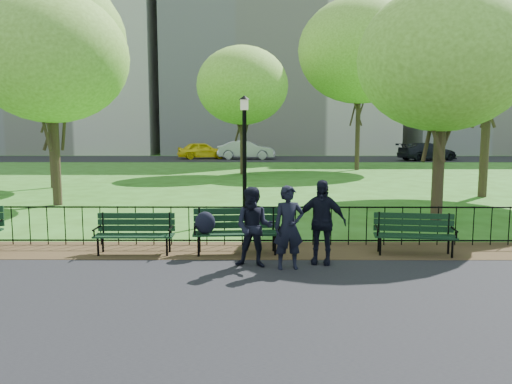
{
  "coord_description": "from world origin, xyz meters",
  "views": [
    {
      "loc": [
        -0.23,
        -9.03,
        2.62
      ],
      "look_at": [
        -0.29,
        1.5,
        1.29
      ],
      "focal_mm": 35.0,
      "sensor_mm": 36.0,
      "label": 1
    }
  ],
  "objects_px": {
    "park_bench_main": "(223,224)",
    "person_left": "(289,228)",
    "tree_mid_w": "(47,38)",
    "taxi": "(202,150)",
    "tree_near_w": "(51,57)",
    "park_bench_left_a": "(135,229)",
    "tree_near_e": "(443,59)",
    "lamppost": "(244,153)",
    "sedan_dark": "(427,152)",
    "park_bench_right_a": "(414,229)",
    "tree_mid_e": "(493,8)",
    "tree_far_e": "(360,51)",
    "sedan_silver": "(247,150)",
    "tree_far_c": "(242,86)",
    "person_right": "(321,222)",
    "person_mid": "(254,227)"
  },
  "relations": [
    {
      "from": "tree_mid_e",
      "to": "tree_mid_w",
      "type": "relative_size",
      "value": 1.08
    },
    {
      "from": "tree_near_w",
      "to": "taxi",
      "type": "relative_size",
      "value": 1.66
    },
    {
      "from": "tree_near_w",
      "to": "tree_far_c",
      "type": "distance_m",
      "value": 13.37
    },
    {
      "from": "tree_near_e",
      "to": "person_mid",
      "type": "bearing_deg",
      "value": -137.29
    },
    {
      "from": "park_bench_right_a",
      "to": "tree_near_e",
      "type": "height_order",
      "value": "tree_near_e"
    },
    {
      "from": "lamppost",
      "to": "taxi",
      "type": "bearing_deg",
      "value": 98.7
    },
    {
      "from": "person_left",
      "to": "sedan_dark",
      "type": "relative_size",
      "value": 0.31
    },
    {
      "from": "tree_far_e",
      "to": "person_mid",
      "type": "bearing_deg",
      "value": -105.69
    },
    {
      "from": "tree_far_e",
      "to": "sedan_silver",
      "type": "height_order",
      "value": "tree_far_e"
    },
    {
      "from": "tree_mid_w",
      "to": "tree_far_e",
      "type": "relative_size",
      "value": 0.87
    },
    {
      "from": "park_bench_main",
      "to": "lamppost",
      "type": "relative_size",
      "value": 0.52
    },
    {
      "from": "lamppost",
      "to": "sedan_silver",
      "type": "xyz_separation_m",
      "value": [
        -0.64,
        29.13,
        -1.11
      ]
    },
    {
      "from": "park_bench_right_a",
      "to": "tree_far_e",
      "type": "xyz_separation_m",
      "value": [
        3.1,
        21.94,
        6.97
      ]
    },
    {
      "from": "tree_mid_w",
      "to": "person_left",
      "type": "height_order",
      "value": "tree_mid_w"
    },
    {
      "from": "tree_mid_e",
      "to": "tree_near_e",
      "type": "bearing_deg",
      "value": -124.68
    },
    {
      "from": "person_left",
      "to": "taxi",
      "type": "distance_m",
      "value": 35.34
    },
    {
      "from": "lamppost",
      "to": "tree_near_e",
      "type": "xyz_separation_m",
      "value": [
        5.46,
        -0.28,
        2.58
      ]
    },
    {
      "from": "lamppost",
      "to": "tree_near_w",
      "type": "xyz_separation_m",
      "value": [
        -6.58,
        2.81,
        3.07
      ]
    },
    {
      "from": "park_bench_main",
      "to": "tree_far_e",
      "type": "relative_size",
      "value": 0.17
    },
    {
      "from": "tree_near_w",
      "to": "park_bench_left_a",
      "type": "bearing_deg",
      "value": -57.27
    },
    {
      "from": "tree_mid_w",
      "to": "taxi",
      "type": "xyz_separation_m",
      "value": [
        4.25,
        21.78,
        -5.77
      ]
    },
    {
      "from": "tree_far_c",
      "to": "tree_near_e",
      "type": "bearing_deg",
      "value": -68.26
    },
    {
      "from": "tree_near_w",
      "to": "tree_mid_e",
      "type": "height_order",
      "value": "tree_mid_e"
    },
    {
      "from": "tree_mid_e",
      "to": "person_left",
      "type": "bearing_deg",
      "value": -128.73
    },
    {
      "from": "tree_mid_e",
      "to": "sedan_silver",
      "type": "relative_size",
      "value": 2.05
    },
    {
      "from": "park_bench_right_a",
      "to": "person_mid",
      "type": "distance_m",
      "value": 3.5
    },
    {
      "from": "tree_mid_w",
      "to": "sedan_silver",
      "type": "bearing_deg",
      "value": 68.91
    },
    {
      "from": "tree_near_w",
      "to": "tree_far_e",
      "type": "bearing_deg",
      "value": 48.55
    },
    {
      "from": "tree_far_e",
      "to": "sedan_silver",
      "type": "relative_size",
      "value": 2.18
    },
    {
      "from": "person_mid",
      "to": "sedan_dark",
      "type": "bearing_deg",
      "value": 76.63
    },
    {
      "from": "park_bench_right_a",
      "to": "sedan_dark",
      "type": "height_order",
      "value": "sedan_dark"
    },
    {
      "from": "park_bench_right_a",
      "to": "person_left",
      "type": "bearing_deg",
      "value": -149.53
    },
    {
      "from": "park_bench_main",
      "to": "tree_near_e",
      "type": "height_order",
      "value": "tree_near_e"
    },
    {
      "from": "lamppost",
      "to": "tree_far_c",
      "type": "distance_m",
      "value": 15.08
    },
    {
      "from": "park_bench_right_a",
      "to": "person_right",
      "type": "relative_size",
      "value": 1.03
    },
    {
      "from": "park_bench_left_a",
      "to": "sedan_dark",
      "type": "xyz_separation_m",
      "value": [
        16.74,
        31.6,
        0.22
      ]
    },
    {
      "from": "park_bench_right_a",
      "to": "tree_near_w",
      "type": "height_order",
      "value": "tree_near_w"
    },
    {
      "from": "park_bench_main",
      "to": "sedan_dark",
      "type": "height_order",
      "value": "sedan_dark"
    },
    {
      "from": "tree_far_e",
      "to": "person_mid",
      "type": "xyz_separation_m",
      "value": [
        -6.44,
        -22.94,
        -6.73
      ]
    },
    {
      "from": "park_bench_main",
      "to": "sedan_dark",
      "type": "relative_size",
      "value": 0.36
    },
    {
      "from": "tree_near_w",
      "to": "tree_near_e",
      "type": "height_order",
      "value": "tree_near_w"
    },
    {
      "from": "person_left",
      "to": "tree_mid_e",
      "type": "bearing_deg",
      "value": 42.83
    },
    {
      "from": "tree_far_c",
      "to": "taxi",
      "type": "relative_size",
      "value": 1.68
    },
    {
      "from": "park_bench_right_a",
      "to": "tree_mid_w",
      "type": "height_order",
      "value": "tree_mid_w"
    },
    {
      "from": "park_bench_main",
      "to": "taxi",
      "type": "xyz_separation_m",
      "value": [
        -4.21,
        33.82,
        0.11
      ]
    },
    {
      "from": "tree_near_e",
      "to": "person_left",
      "type": "relative_size",
      "value": 4.15
    },
    {
      "from": "park_bench_left_a",
      "to": "tree_far_e",
      "type": "distance_m",
      "value": 24.68
    },
    {
      "from": "park_bench_left_a",
      "to": "person_mid",
      "type": "xyz_separation_m",
      "value": [
        2.51,
        -1.03,
        0.25
      ]
    },
    {
      "from": "park_bench_main",
      "to": "person_left",
      "type": "relative_size",
      "value": 1.18
    },
    {
      "from": "tree_near_w",
      "to": "person_right",
      "type": "relative_size",
      "value": 4.39
    }
  ]
}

